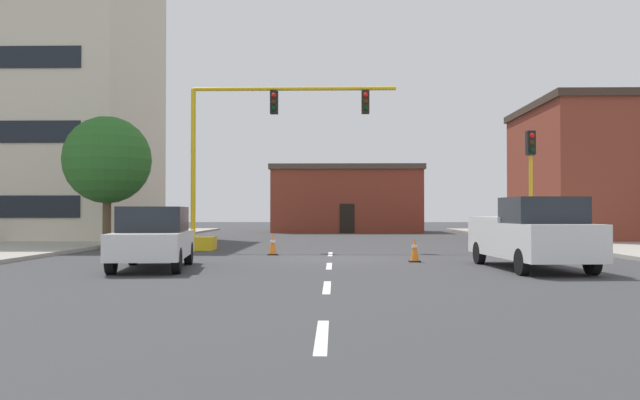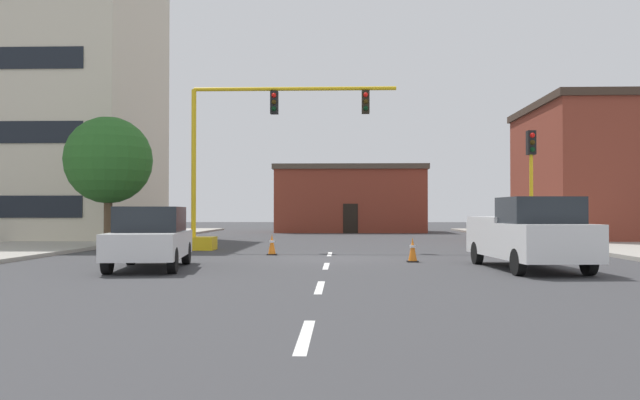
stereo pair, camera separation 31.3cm
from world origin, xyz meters
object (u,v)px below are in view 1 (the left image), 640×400
Objects in this scene: traffic_light_pole_right at (531,163)px; pickup_truck_white at (531,234)px; traffic_signal_gantry at (222,196)px; tree_left_near at (107,160)px; traffic_cone_roadside_a at (415,250)px; sedan_white_near_left at (153,237)px; traffic_cone_roadside_b at (273,245)px.

traffic_light_pole_right reaches higher than pickup_truck_white.
traffic_signal_gantry is at bearing 174.24° from traffic_light_pole_right.
tree_left_near is 1.04× the size of pickup_truck_white.
tree_left_near is at bearing 149.73° from traffic_cone_roadside_a.
traffic_light_pole_right reaches higher than traffic_cone_roadside_a.
traffic_light_pole_right is at bearing 31.63° from sedan_white_near_left.
traffic_light_pole_right is 15.31m from sedan_white_near_left.
traffic_signal_gantry is 4.38m from traffic_cone_roadside_b.
pickup_truck_white reaches higher than traffic_cone_roadside_a.
traffic_cone_roadside_a is at bearing 138.34° from pickup_truck_white.
traffic_cone_roadside_b reaches higher than traffic_cone_roadside_a.
tree_left_near reaches higher than pickup_truck_white.
tree_left_near is at bearing 173.30° from traffic_light_pole_right.
tree_left_near is (-5.13, 0.81, 1.57)m from traffic_signal_gantry.
traffic_light_pole_right is 6.15× the size of traffic_cone_roadside_a.
tree_left_near reaches higher than traffic_cone_roadside_a.
sedan_white_near_left is 6.66m from traffic_cone_roadside_b.
traffic_cone_roadside_a is at bearing -41.50° from traffic_signal_gantry.
traffic_signal_gantry is 12.03× the size of traffic_cone_roadside_a.
traffic_signal_gantry is 9.27m from sedan_white_near_left.
tree_left_near is 1.22× the size of sedan_white_near_left.
traffic_light_pole_right is 0.84× the size of tree_left_near.
traffic_signal_gantry is 12.60m from traffic_light_pole_right.
tree_left_near is at bearing 152.45° from traffic_cone_roadside_b.
pickup_truck_white is 7.07× the size of traffic_cone_roadside_b.
pickup_truck_white is 10.55m from sedan_white_near_left.
traffic_cone_roadside_b is at bearing 142.79° from pickup_truck_white.
pickup_truck_white is at bearing 0.74° from sedan_white_near_left.
pickup_truck_white is 9.77m from traffic_cone_roadside_b.
tree_left_near is at bearing 115.56° from sedan_white_near_left.
traffic_cone_roadside_b is (7.55, -3.94, -3.45)m from tree_left_near.
tree_left_near is at bearing 171.03° from traffic_signal_gantry.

